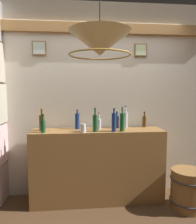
# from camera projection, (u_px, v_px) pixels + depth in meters

# --- Properties ---
(panelled_rear_partition) EXTENTS (3.59, 0.15, 2.78)m
(panelled_rear_partition) POSITION_uv_depth(u_px,v_px,m) (96.00, 96.00, 3.14)
(panelled_rear_partition) COLOR beige
(panelled_rear_partition) RESTS_ON ground
(bar_shelf_unit) EXTENTS (1.79, 0.42, 1.00)m
(bar_shelf_unit) POSITION_uv_depth(u_px,v_px,m) (98.00, 166.00, 2.95)
(bar_shelf_unit) COLOR olive
(bar_shelf_unit) RESTS_ON ground
(liquor_bottle_scotch) EXTENTS (0.06, 0.06, 0.32)m
(liquor_bottle_scotch) POSITION_uv_depth(u_px,v_px,m) (125.00, 120.00, 3.02)
(liquor_bottle_scotch) COLOR silver
(liquor_bottle_scotch) RESTS_ON bar_shelf_unit
(liquor_bottle_vermouth) EXTENTS (0.06, 0.06, 0.32)m
(liquor_bottle_vermouth) POSITION_uv_depth(u_px,v_px,m) (122.00, 122.00, 2.80)
(liquor_bottle_vermouth) COLOR #185123
(liquor_bottle_vermouth) RESTS_ON bar_shelf_unit
(liquor_bottle_tequila) EXTENTS (0.06, 0.06, 0.31)m
(liquor_bottle_tequila) POSITION_uv_depth(u_px,v_px,m) (114.00, 122.00, 2.77)
(liquor_bottle_tequila) COLOR navy
(liquor_bottle_tequila) RESTS_ON bar_shelf_unit
(liquor_bottle_sherry) EXTENTS (0.07, 0.07, 0.27)m
(liquor_bottle_sherry) POSITION_uv_depth(u_px,v_px,m) (77.00, 121.00, 2.96)
(liquor_bottle_sherry) COLOR navy
(liquor_bottle_sherry) RESTS_ON bar_shelf_unit
(liquor_bottle_mezcal) EXTENTS (0.06, 0.06, 0.31)m
(liquor_bottle_mezcal) POSITION_uv_depth(u_px,v_px,m) (95.00, 123.00, 2.77)
(liquor_bottle_mezcal) COLOR #194925
(liquor_bottle_mezcal) RESTS_ON bar_shelf_unit
(liquor_bottle_gin) EXTENTS (0.06, 0.06, 0.23)m
(liquor_bottle_gin) POSITION_uv_depth(u_px,v_px,m) (99.00, 123.00, 2.94)
(liquor_bottle_gin) COLOR silver
(liquor_bottle_gin) RESTS_ON bar_shelf_unit
(liquor_bottle_whiskey) EXTENTS (0.06, 0.06, 0.25)m
(liquor_bottle_whiskey) POSITION_uv_depth(u_px,v_px,m) (117.00, 121.00, 3.06)
(liquor_bottle_whiskey) COLOR navy
(liquor_bottle_whiskey) RESTS_ON bar_shelf_unit
(liquor_bottle_brandy) EXTENTS (0.06, 0.06, 0.22)m
(liquor_bottle_brandy) POSITION_uv_depth(u_px,v_px,m) (144.00, 121.00, 3.13)
(liquor_bottle_brandy) COLOR #573614
(liquor_bottle_brandy) RESTS_ON bar_shelf_unit
(liquor_bottle_rye) EXTENTS (0.07, 0.07, 0.30)m
(liquor_bottle_rye) POSITION_uv_depth(u_px,v_px,m) (42.00, 122.00, 2.85)
(liquor_bottle_rye) COLOR #5E3615
(liquor_bottle_rye) RESTS_ON bar_shelf_unit
(liquor_bottle_vodka) EXTENTS (0.06, 0.06, 0.24)m
(liquor_bottle_vodka) POSITION_uv_depth(u_px,v_px,m) (43.00, 126.00, 2.71)
(liquor_bottle_vodka) COLOR #184C26
(liquor_bottle_vodka) RESTS_ON bar_shelf_unit
(glass_tumbler_rocks) EXTENTS (0.07, 0.07, 0.11)m
(glass_tumbler_rocks) POSITION_uv_depth(u_px,v_px,m) (83.00, 128.00, 2.73)
(glass_tumbler_rocks) COLOR silver
(glass_tumbler_rocks) RESTS_ON bar_shelf_unit
(pendant_lamp) EXTENTS (0.62, 0.62, 0.55)m
(pendant_lamp) POSITION_uv_depth(u_px,v_px,m) (100.00, 44.00, 2.09)
(pendant_lamp) COLOR beige
(wooden_barrel) EXTENTS (0.45, 0.45, 0.52)m
(wooden_barrel) POSITION_uv_depth(u_px,v_px,m) (187.00, 189.00, 2.77)
(wooden_barrel) COLOR olive
(wooden_barrel) RESTS_ON ground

